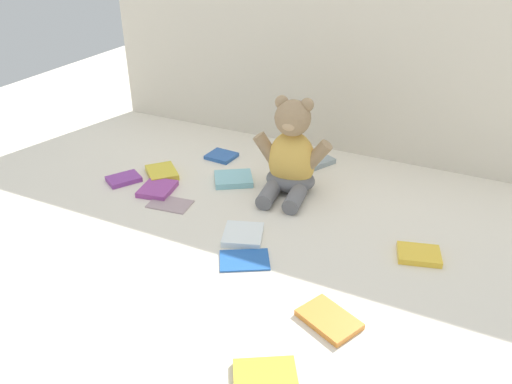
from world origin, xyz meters
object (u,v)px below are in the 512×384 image
object	(u,v)px
book_case_8	(124,179)
book_case_9	(233,179)
teddy_bear	(291,158)
book_case_2	(265,376)
book_case_4	(221,156)
book_case_5	(317,162)
book_case_6	(419,254)
book_case_7	(170,203)
book_case_10	(244,235)
book_case_11	(244,259)
book_case_3	(157,189)
book_case_1	(162,173)
book_case_0	(329,319)

from	to	relation	value
book_case_8	book_case_9	size ratio (longest dim) A/B	0.84
teddy_bear	book_case_2	distance (m)	0.72
book_case_4	book_case_9	world-z (taller)	book_case_9
book_case_5	book_case_6	xyz separation A→B (m)	(0.40, -0.38, -0.00)
book_case_7	book_case_10	world-z (taller)	book_case_10
book_case_8	book_case_10	xyz separation A→B (m)	(0.48, -0.11, 0.00)
book_case_5	book_case_7	size ratio (longest dim) A/B	0.90
book_case_2	book_case_5	size ratio (longest dim) A/B	1.07
book_case_2	book_case_8	world-z (taller)	book_case_8
book_case_7	book_case_11	distance (m)	0.34
book_case_2	book_case_3	xyz separation A→B (m)	(-0.59, 0.49, 0.00)
book_case_5	book_case_11	bearing A→B (deg)	-59.89
book_case_8	book_case_10	bearing A→B (deg)	-162.29
book_case_3	book_case_11	distance (m)	0.44
book_case_9	book_case_10	distance (m)	0.31
book_case_6	book_case_8	distance (m)	0.90
book_case_4	book_case_8	xyz separation A→B (m)	(-0.19, -0.28, 0.00)
book_case_1	book_case_7	distance (m)	0.19
book_case_3	book_case_11	size ratio (longest dim) A/B	0.92
book_case_0	book_case_6	bearing A→B (deg)	3.02
book_case_6	book_case_10	world-z (taller)	book_case_10
book_case_11	book_case_5	bearing A→B (deg)	152.60
book_case_3	book_case_5	distance (m)	0.53
book_case_3	book_case_0	bearing A→B (deg)	-35.72
book_case_3	book_case_6	xyz separation A→B (m)	(0.77, 0.01, -0.00)
book_case_5	book_case_9	bearing A→B (deg)	-102.01
book_case_4	book_case_8	bearing A→B (deg)	-30.07
book_case_3	book_case_4	bearing A→B (deg)	68.11
book_case_7	book_case_9	world-z (taller)	book_case_9
book_case_3	book_case_10	xyz separation A→B (m)	(0.35, -0.11, 0.00)
book_case_5	book_case_11	distance (m)	0.58
book_case_1	book_case_8	world-z (taller)	book_case_1
book_case_3	book_case_5	size ratio (longest dim) A/B	1.02
book_case_6	book_case_7	world-z (taller)	book_case_6
book_case_10	book_case_11	world-z (taller)	book_case_10
book_case_7	book_case_3	bearing A→B (deg)	-129.32
book_case_2	book_case_11	bearing A→B (deg)	-177.02
teddy_bear	book_case_7	distance (m)	0.37
book_case_10	book_case_3	bearing A→B (deg)	-36.37
book_case_10	book_case_11	xyz separation A→B (m)	(0.05, -0.09, -0.00)
book_case_0	book_case_6	xyz separation A→B (m)	(0.12, 0.31, 0.00)
book_case_5	book_case_11	size ratio (longest dim) A/B	0.90
book_case_1	book_case_2	size ratio (longest dim) A/B	0.97
book_case_11	book_case_1	bearing A→B (deg)	-152.84
teddy_bear	book_case_10	world-z (taller)	teddy_bear
book_case_5	book_case_8	distance (m)	0.63
book_case_8	book_case_7	bearing A→B (deg)	-164.01
book_case_2	book_case_7	xyz separation A→B (m)	(-0.51, 0.44, -0.00)
book_case_0	book_case_4	world-z (taller)	same
book_case_7	book_case_10	distance (m)	0.27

